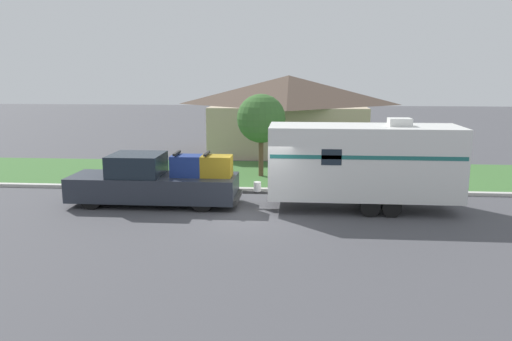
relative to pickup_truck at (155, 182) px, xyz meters
name	(u,v)px	position (x,y,z in m)	size (l,w,h in m)	color
ground_plane	(257,216)	(4.02, -1.29, -0.90)	(120.00, 120.00, 0.00)	#47474C
curb_strip	(264,190)	(4.02, 2.46, -0.83)	(80.00, 0.30, 0.14)	beige
lawn_strip	(269,174)	(4.02, 6.11, -0.89)	(80.00, 7.00, 0.03)	#3D6B33
house_across_street	(288,112)	(4.83, 13.67, 1.60)	(10.05, 8.04, 4.84)	tan
pickup_truck	(155,182)	(0.00, 0.00, 0.00)	(6.50, 2.05, 2.06)	black
travel_trailer	(363,161)	(7.86, 0.00, 0.90)	(7.93, 2.35, 3.41)	black
mailbox	(364,168)	(8.32, 3.11, 0.06)	(0.48, 0.20, 1.25)	brown
tree_in_yard	(261,119)	(3.67, 5.60, 1.93)	(2.35, 2.35, 4.03)	brown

